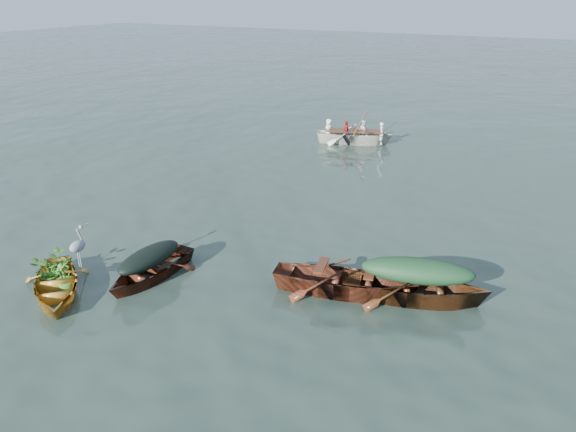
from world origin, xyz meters
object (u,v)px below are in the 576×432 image
at_px(yellow_dinghy, 57,295).
at_px(open_wooden_boat, 345,294).
at_px(rowed_boat, 354,143).
at_px(green_tarp_boat, 415,301).
at_px(heron, 78,253).
at_px(dark_covered_boat, 151,278).

distance_m(yellow_dinghy, open_wooden_boat, 6.13).
distance_m(yellow_dinghy, rowed_boat, 14.57).
height_order(green_tarp_boat, rowed_boat, rowed_boat).
height_order(yellow_dinghy, heron, heron).
distance_m(dark_covered_boat, open_wooden_boat, 4.34).
height_order(yellow_dinghy, rowed_boat, rowed_boat).
height_order(dark_covered_boat, green_tarp_boat, green_tarp_boat).
xyz_separation_m(open_wooden_boat, heron, (-5.06, -2.47, 0.88)).
xyz_separation_m(green_tarp_boat, rowed_boat, (-5.80, 11.22, 0.00)).
bearing_deg(rowed_boat, dark_covered_boat, 162.59).
height_order(yellow_dinghy, dark_covered_boat, yellow_dinghy).
bearing_deg(yellow_dinghy, green_tarp_boat, -21.66).
height_order(open_wooden_boat, heron, heron).
relative_size(yellow_dinghy, dark_covered_boat, 0.96).
height_order(open_wooden_boat, rowed_boat, rowed_boat).
bearing_deg(open_wooden_boat, dark_covered_boat, 96.50).
height_order(dark_covered_boat, open_wooden_boat, open_wooden_boat).
bearing_deg(green_tarp_boat, rowed_boat, 11.30).
relative_size(green_tarp_boat, rowed_boat, 0.96).
distance_m(dark_covered_boat, green_tarp_boat, 5.80).
relative_size(yellow_dinghy, rowed_boat, 0.71).
bearing_deg(heron, green_tarp_boat, -23.68).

